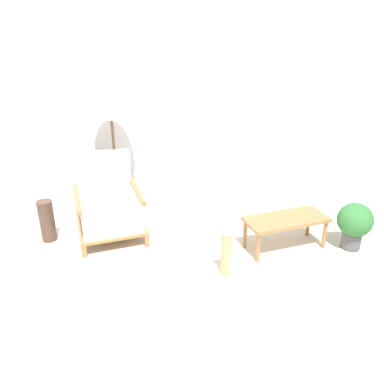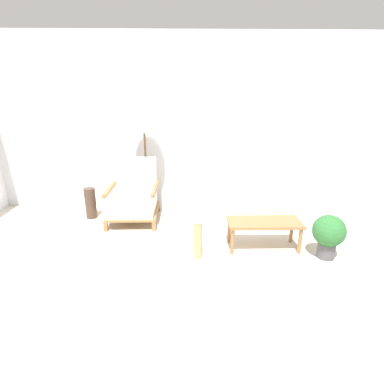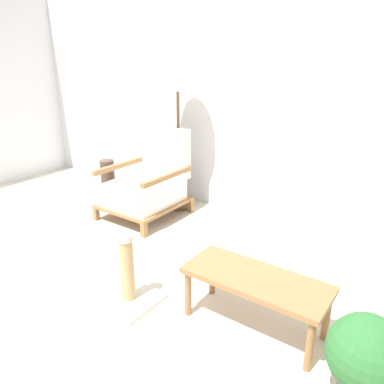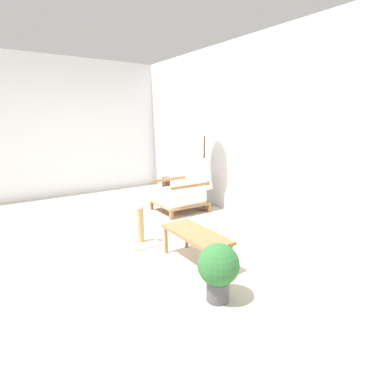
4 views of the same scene
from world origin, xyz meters
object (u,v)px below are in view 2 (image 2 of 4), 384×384
at_px(floor_lamp, 144,126).
at_px(vase, 91,203).
at_px(potted_plant, 329,233).
at_px(scratching_post, 198,249).
at_px(armchair, 134,198).
at_px(coffee_table, 264,225).

relative_size(floor_lamp, vase, 3.25).
bearing_deg(potted_plant, floor_lamp, 145.76).
bearing_deg(scratching_post, potted_plant, 1.19).
distance_m(floor_lamp, potted_plant, 2.89).
distance_m(armchair, scratching_post, 1.52).
distance_m(coffee_table, vase, 2.58).
height_order(floor_lamp, scratching_post, floor_lamp).
relative_size(floor_lamp, coffee_table, 1.74).
bearing_deg(vase, potted_plant, -22.11).
relative_size(coffee_table, scratching_post, 1.71).
distance_m(coffee_table, scratching_post, 0.87).
bearing_deg(floor_lamp, scratching_post, -64.15).
xyz_separation_m(potted_plant, scratching_post, (-1.48, -0.03, -0.16)).
xyz_separation_m(armchair, coffee_table, (1.71, -0.93, -0.02)).
distance_m(potted_plant, scratching_post, 1.49).
distance_m(armchair, floor_lamp, 1.09).
relative_size(vase, scratching_post, 0.92).
relative_size(vase, potted_plant, 0.91).
bearing_deg(vase, coffee_table, -22.72).
bearing_deg(armchair, coffee_table, -28.58).
height_order(floor_lamp, vase, floor_lamp).
xyz_separation_m(floor_lamp, vase, (-0.83, -0.28, -1.12)).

